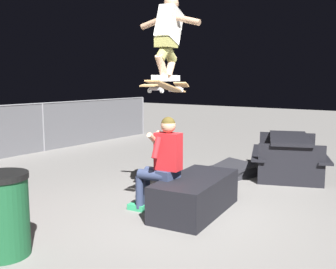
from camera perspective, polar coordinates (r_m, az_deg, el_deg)
The scene contains 8 objects.
ground_plane at distance 5.35m, azimuth 1.78°, elevation -11.81°, with size 40.00×40.00×0.00m, color slate.
ledge_box_main at distance 5.44m, azimuth 4.01°, elevation -8.76°, with size 1.51×0.71×0.49m, color black.
person_sitting_on_ledge at distance 5.30m, azimuth -1.02°, elevation -3.70°, with size 0.60×0.77×1.32m.
skateboard at distance 5.26m, azimuth -0.26°, elevation 6.97°, with size 1.03×0.32×0.18m.
skater_airborne at distance 5.34m, azimuth 0.04°, elevation 14.37°, with size 0.63×0.89×1.12m.
kicker_ramp at distance 7.33m, azimuth 7.25°, elevation -5.89°, with size 1.46×1.12×0.36m.
picnic_table_back at distance 7.74m, azimuth 17.20°, elevation -2.13°, with size 2.07×1.87×0.75m.
trash_bin at distance 4.43m, azimuth -22.88°, elevation -10.69°, with size 0.54×0.54×0.87m.
Camera 1 is at (-4.19, -2.78, 1.81)m, focal length 41.84 mm.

